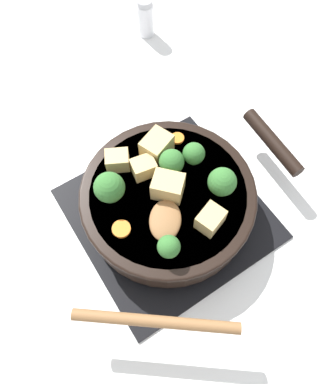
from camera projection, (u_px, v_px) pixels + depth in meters
name	position (u px, v px, depth m)	size (l,w,h in m)	color
ground_plane	(168.00, 214.00, 0.66)	(2.40, 2.40, 0.00)	white
front_burner_grate	(168.00, 211.00, 0.65)	(0.31, 0.31, 0.03)	black
skillet_pan	(169.00, 199.00, 0.61)	(0.28, 0.37, 0.06)	black
wooden_spoon	(160.00, 273.00, 0.52)	(0.23, 0.22, 0.02)	olive
tofu_cube_center_large	(157.00, 146.00, 0.60)	(0.05, 0.04, 0.04)	#DBB770
tofu_cube_near_handle	(167.00, 188.00, 0.57)	(0.05, 0.04, 0.04)	#DBB770
tofu_cube_east_chunk	(144.00, 168.00, 0.59)	(0.04, 0.03, 0.03)	#DBB770
tofu_cube_west_chunk	(117.00, 160.00, 0.60)	(0.04, 0.03, 0.03)	#DBB770
tofu_cube_back_piece	(210.00, 219.00, 0.55)	(0.04, 0.03, 0.03)	#DBB770
broccoli_floret_near_spoon	(109.00, 188.00, 0.56)	(0.05, 0.05, 0.05)	#709956
broccoli_floret_center_top	(222.00, 182.00, 0.56)	(0.04, 0.04, 0.05)	#709956
broccoli_floret_east_rim	(194.00, 154.00, 0.59)	(0.04, 0.04, 0.04)	#709956
broccoli_floret_west_rim	(169.00, 247.00, 0.52)	(0.03, 0.03, 0.04)	#709956
broccoli_floret_north_edge	(172.00, 162.00, 0.58)	(0.04, 0.04, 0.05)	#709956
carrot_slice_orange_thin	(121.00, 229.00, 0.56)	(0.03, 0.03, 0.01)	orange
carrot_slice_near_center	(177.00, 138.00, 0.63)	(0.02, 0.02, 0.01)	orange
salt_shaker	(146.00, 18.00, 0.83)	(0.04, 0.04, 0.09)	white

